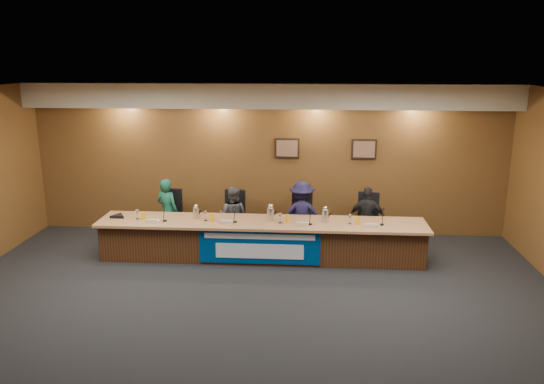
% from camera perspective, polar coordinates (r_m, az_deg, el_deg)
% --- Properties ---
extents(floor, '(10.00, 10.00, 0.00)m').
position_cam_1_polar(floor, '(7.99, -2.71, -13.45)').
color(floor, black).
rests_on(floor, ground).
extents(ceiling, '(10.00, 8.00, 0.04)m').
position_cam_1_polar(ceiling, '(7.08, -3.02, 10.10)').
color(ceiling, silver).
rests_on(ceiling, wall_back).
extents(wall_back, '(10.00, 0.04, 3.20)m').
position_cam_1_polar(wall_back, '(11.24, -0.41, 3.52)').
color(wall_back, brown).
rests_on(wall_back, floor).
extents(soffit, '(10.00, 0.50, 0.50)m').
position_cam_1_polar(soffit, '(10.82, -0.53, 10.31)').
color(soffit, beige).
rests_on(soffit, wall_back).
extents(dais_body, '(6.00, 0.80, 0.70)m').
position_cam_1_polar(dais_body, '(10.03, -1.12, -5.25)').
color(dais_body, '#432412').
rests_on(dais_body, floor).
extents(dais_top, '(6.10, 0.95, 0.05)m').
position_cam_1_polar(dais_top, '(9.87, -1.16, -3.30)').
color(dais_top, '#A26F48').
rests_on(dais_top, dais_body).
extents(banner, '(2.20, 0.02, 0.65)m').
position_cam_1_polar(banner, '(9.64, -1.35, -5.92)').
color(banner, navy).
rests_on(banner, dais_body).
extents(banner_text_upper, '(2.00, 0.01, 0.10)m').
position_cam_1_polar(banner_text_upper, '(9.56, -1.36, -4.82)').
color(banner_text_upper, silver).
rests_on(banner_text_upper, banner).
extents(banner_text_lower, '(1.60, 0.01, 0.28)m').
position_cam_1_polar(banner_text_lower, '(9.65, -1.35, -6.39)').
color(banner_text_lower, silver).
rests_on(banner_text_lower, banner).
extents(wall_photo_left, '(0.52, 0.04, 0.42)m').
position_cam_1_polar(wall_photo_left, '(11.14, 1.63, 4.73)').
color(wall_photo_left, black).
rests_on(wall_photo_left, wall_back).
extents(wall_photo_right, '(0.52, 0.04, 0.42)m').
position_cam_1_polar(wall_photo_right, '(11.19, 9.87, 4.56)').
color(wall_photo_right, black).
rests_on(wall_photo_right, wall_back).
extents(panelist_a, '(0.58, 0.50, 1.36)m').
position_cam_1_polar(panelist_a, '(10.93, -11.16, -2.06)').
color(panelist_a, '#144F3B').
rests_on(panelist_a, floor).
extents(panelist_b, '(0.68, 0.58, 1.22)m').
position_cam_1_polar(panelist_b, '(10.68, -4.23, -2.60)').
color(panelist_b, '#45454A').
rests_on(panelist_b, floor).
extents(panelist_c, '(0.88, 0.52, 1.35)m').
position_cam_1_polar(panelist_c, '(10.55, 3.23, -2.42)').
color(panelist_c, '#181436').
rests_on(panelist_c, floor).
extents(panelist_d, '(0.78, 0.44, 1.25)m').
position_cam_1_polar(panelist_d, '(10.63, 10.22, -2.78)').
color(panelist_d, black).
rests_on(panelist_d, floor).
extents(office_chair_a, '(0.52, 0.52, 0.08)m').
position_cam_1_polar(office_chair_a, '(11.08, -10.98, -2.89)').
color(office_chair_a, black).
rests_on(office_chair_a, floor).
extents(office_chair_b, '(0.49, 0.49, 0.08)m').
position_cam_1_polar(office_chair_b, '(10.81, -4.14, -3.09)').
color(office_chair_b, black).
rests_on(office_chair_b, floor).
extents(office_chair_c, '(0.49, 0.49, 0.08)m').
position_cam_1_polar(office_chair_c, '(10.71, 3.22, -3.25)').
color(office_chair_c, black).
rests_on(office_chair_c, floor).
extents(office_chair_d, '(0.57, 0.57, 0.08)m').
position_cam_1_polar(office_chair_d, '(10.77, 10.13, -3.36)').
color(office_chair_d, black).
rests_on(office_chair_d, floor).
extents(nameplate_a, '(0.24, 0.08, 0.10)m').
position_cam_1_polar(nameplate_a, '(9.97, -12.82, -3.05)').
color(nameplate_a, white).
rests_on(nameplate_a, dais_top).
extents(microphone_a, '(0.07, 0.07, 0.02)m').
position_cam_1_polar(microphone_a, '(10.06, -11.44, -3.04)').
color(microphone_a, black).
rests_on(microphone_a, dais_top).
extents(juice_glass_a, '(0.06, 0.06, 0.15)m').
position_cam_1_polar(juice_glass_a, '(10.19, -13.66, -2.54)').
color(juice_glass_a, '#FFB103').
rests_on(juice_glass_a, dais_top).
extents(water_glass_a, '(0.08, 0.08, 0.18)m').
position_cam_1_polar(water_glass_a, '(10.28, -14.31, -2.36)').
color(water_glass_a, silver).
rests_on(water_glass_a, dais_top).
extents(nameplate_b, '(0.24, 0.08, 0.10)m').
position_cam_1_polar(nameplate_b, '(9.72, -5.01, -3.20)').
color(nameplate_b, white).
rests_on(nameplate_b, dais_top).
extents(microphone_b, '(0.07, 0.07, 0.02)m').
position_cam_1_polar(microphone_b, '(9.82, -3.99, -3.21)').
color(microphone_b, black).
rests_on(microphone_b, dais_top).
extents(juice_glass_b, '(0.06, 0.06, 0.15)m').
position_cam_1_polar(juice_glass_b, '(9.89, -6.51, -2.75)').
color(juice_glass_b, '#FFB103').
rests_on(juice_glass_b, dais_top).
extents(water_glass_b, '(0.08, 0.08, 0.18)m').
position_cam_1_polar(water_glass_b, '(9.95, -7.18, -2.57)').
color(water_glass_b, silver).
rests_on(water_glass_b, dais_top).
extents(nameplate_c, '(0.24, 0.08, 0.10)m').
position_cam_1_polar(nameplate_c, '(9.58, 3.27, -3.44)').
color(nameplate_c, white).
rests_on(nameplate_c, dais_top).
extents(microphone_c, '(0.07, 0.07, 0.02)m').
position_cam_1_polar(microphone_c, '(9.69, 4.12, -3.46)').
color(microphone_c, black).
rests_on(microphone_c, dais_top).
extents(juice_glass_c, '(0.06, 0.06, 0.15)m').
position_cam_1_polar(juice_glass_c, '(9.77, 1.70, -2.86)').
color(juice_glass_c, '#FFB103').
rests_on(juice_glass_c, dais_top).
extents(water_glass_c, '(0.08, 0.08, 0.18)m').
position_cam_1_polar(water_glass_c, '(9.73, 0.88, -2.84)').
color(water_glass_c, silver).
rests_on(water_glass_c, dais_top).
extents(nameplate_d, '(0.24, 0.08, 0.10)m').
position_cam_1_polar(nameplate_d, '(9.65, 10.71, -3.54)').
color(nameplate_d, white).
rests_on(nameplate_d, dais_top).
extents(microphone_d, '(0.07, 0.07, 0.02)m').
position_cam_1_polar(microphone_d, '(9.84, 11.74, -3.44)').
color(microphone_d, black).
rests_on(microphone_d, dais_top).
extents(juice_glass_d, '(0.06, 0.06, 0.15)m').
position_cam_1_polar(juice_glass_d, '(9.77, 9.20, -3.07)').
color(juice_glass_d, '#FFB103').
rests_on(juice_glass_d, dais_top).
extents(water_glass_d, '(0.08, 0.08, 0.18)m').
position_cam_1_polar(water_glass_d, '(9.78, 8.39, -2.91)').
color(water_glass_d, silver).
rests_on(water_glass_d, dais_top).
extents(carafe_left, '(0.11, 0.11, 0.22)m').
position_cam_1_polar(carafe_left, '(10.09, -8.16, -2.25)').
color(carafe_left, silver).
rests_on(carafe_left, dais_top).
extents(carafe_mid, '(0.13, 0.13, 0.25)m').
position_cam_1_polar(carafe_mid, '(9.86, -0.15, -2.41)').
color(carafe_mid, silver).
rests_on(carafe_mid, dais_top).
extents(carafe_right, '(0.13, 0.13, 0.25)m').
position_cam_1_polar(carafe_right, '(9.81, 5.75, -2.57)').
color(carafe_right, silver).
rests_on(carafe_right, dais_top).
extents(speakerphone, '(0.32, 0.32, 0.05)m').
position_cam_1_polar(speakerphone, '(10.50, -16.22, -2.51)').
color(speakerphone, black).
rests_on(speakerphone, dais_top).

